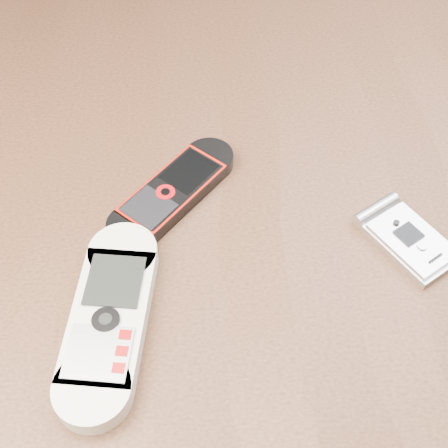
% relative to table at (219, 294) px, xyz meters
% --- Properties ---
extents(table, '(1.20, 0.80, 0.75)m').
position_rel_table_xyz_m(table, '(0.00, 0.00, 0.00)').
color(table, black).
rests_on(table, ground).
extents(nokia_white, '(0.08, 0.18, 0.02)m').
position_rel_table_xyz_m(nokia_white, '(-0.09, -0.09, 0.12)').
color(nokia_white, silver).
rests_on(nokia_white, table).
extents(nokia_black_red, '(0.13, 0.14, 0.02)m').
position_rel_table_xyz_m(nokia_black_red, '(-0.04, 0.04, 0.11)').
color(nokia_black_red, black).
rests_on(nokia_black_red, table).
extents(motorola_razr, '(0.09, 0.10, 0.01)m').
position_rel_table_xyz_m(motorola_razr, '(0.16, -0.02, 0.11)').
color(motorola_razr, '#B3B3B7').
rests_on(motorola_razr, table).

